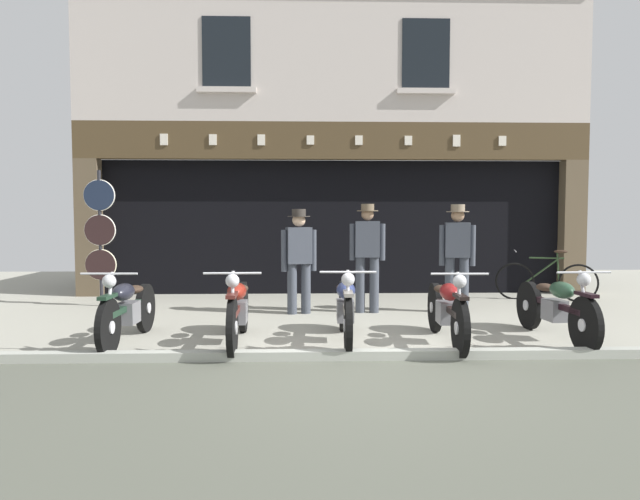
{
  "coord_description": "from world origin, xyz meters",
  "views": [
    {
      "loc": [
        -0.62,
        -5.96,
        1.53
      ],
      "look_at": [
        -0.35,
        2.66,
        1.02
      ],
      "focal_mm": 32.38,
      "sensor_mm": 36.0,
      "label": 1
    }
  ],
  "objects_px": {
    "motorcycle_center_left": "(238,308)",
    "motorcycle_left": "(128,308)",
    "motorcycle_center_right": "(447,308)",
    "salesman_left": "(299,256)",
    "shopkeeper_center": "(367,252)",
    "tyre_sign_pole": "(100,231)",
    "salesman_right": "(457,252)",
    "advert_board_near": "(447,197)",
    "advert_board_far": "(512,199)",
    "motorcycle_right": "(556,306)",
    "leaning_bicycle": "(547,280)",
    "motorcycle_center": "(345,307)"
  },
  "relations": [
    {
      "from": "motorcycle_center_left",
      "to": "motorcycle_left",
      "type": "bearing_deg",
      "value": -5.02
    },
    {
      "from": "motorcycle_center_right",
      "to": "salesman_left",
      "type": "relative_size",
      "value": 1.26
    },
    {
      "from": "shopkeeper_center",
      "to": "tyre_sign_pole",
      "type": "bearing_deg",
      "value": -6.04
    },
    {
      "from": "motorcycle_left",
      "to": "salesman_right",
      "type": "bearing_deg",
      "value": -153.6
    },
    {
      "from": "motorcycle_left",
      "to": "advert_board_near",
      "type": "xyz_separation_m",
      "value": [
        4.97,
        4.45,
        1.47
      ]
    },
    {
      "from": "motorcycle_center_left",
      "to": "advert_board_far",
      "type": "xyz_separation_m",
      "value": [
        4.94,
        4.54,
        1.43
      ]
    },
    {
      "from": "motorcycle_right",
      "to": "leaning_bicycle",
      "type": "bearing_deg",
      "value": -114.26
    },
    {
      "from": "motorcycle_left",
      "to": "motorcycle_center",
      "type": "height_order",
      "value": "motorcycle_center"
    },
    {
      "from": "motorcycle_center_left",
      "to": "advert_board_far",
      "type": "distance_m",
      "value": 6.86
    },
    {
      "from": "motorcycle_left",
      "to": "motorcycle_center",
      "type": "xyz_separation_m",
      "value": [
        2.61,
        -0.02,
        0.01
      ]
    },
    {
      "from": "salesman_right",
      "to": "motorcycle_center_right",
      "type": "bearing_deg",
      "value": 81.88
    },
    {
      "from": "shopkeeper_center",
      "to": "advert_board_far",
      "type": "xyz_separation_m",
      "value": [
        3.15,
        2.34,
        0.91
      ]
    },
    {
      "from": "motorcycle_left",
      "to": "motorcycle_center",
      "type": "bearing_deg",
      "value": -178.64
    },
    {
      "from": "leaning_bicycle",
      "to": "tyre_sign_pole",
      "type": "bearing_deg",
      "value": 110.33
    },
    {
      "from": "motorcycle_left",
      "to": "advert_board_near",
      "type": "bearing_deg",
      "value": -136.29
    },
    {
      "from": "advert_board_near",
      "to": "advert_board_far",
      "type": "height_order",
      "value": "advert_board_near"
    },
    {
      "from": "motorcycle_center_left",
      "to": "advert_board_near",
      "type": "xyz_separation_m",
      "value": [
        3.64,
        4.54,
        1.46
      ]
    },
    {
      "from": "motorcycle_center",
      "to": "advert_board_near",
      "type": "bearing_deg",
      "value": -116.12
    },
    {
      "from": "salesman_right",
      "to": "advert_board_far",
      "type": "distance_m",
      "value": 3.08
    },
    {
      "from": "advert_board_near",
      "to": "motorcycle_right",
      "type": "bearing_deg",
      "value": -87.23
    },
    {
      "from": "motorcycle_center_right",
      "to": "salesman_left",
      "type": "height_order",
      "value": "salesman_left"
    },
    {
      "from": "motorcycle_center_right",
      "to": "shopkeeper_center",
      "type": "distance_m",
      "value": 2.42
    },
    {
      "from": "advert_board_far",
      "to": "leaning_bicycle",
      "type": "bearing_deg",
      "value": -77.21
    },
    {
      "from": "shopkeeper_center",
      "to": "advert_board_near",
      "type": "height_order",
      "value": "advert_board_near"
    },
    {
      "from": "salesman_right",
      "to": "leaning_bicycle",
      "type": "bearing_deg",
      "value": -137.6
    },
    {
      "from": "motorcycle_center",
      "to": "shopkeeper_center",
      "type": "height_order",
      "value": "shopkeeper_center"
    },
    {
      "from": "motorcycle_center_left",
      "to": "advert_board_near",
      "type": "height_order",
      "value": "advert_board_near"
    },
    {
      "from": "motorcycle_center_right",
      "to": "advert_board_near",
      "type": "relative_size",
      "value": 1.88
    },
    {
      "from": "motorcycle_center_left",
      "to": "salesman_right",
      "type": "bearing_deg",
      "value": -147.05
    },
    {
      "from": "motorcycle_center_right",
      "to": "leaning_bicycle",
      "type": "relative_size",
      "value": 1.21
    },
    {
      "from": "motorcycle_center",
      "to": "tyre_sign_pole",
      "type": "relative_size",
      "value": 0.9
    },
    {
      "from": "motorcycle_center",
      "to": "leaning_bicycle",
      "type": "height_order",
      "value": "motorcycle_center"
    },
    {
      "from": "advert_board_far",
      "to": "motorcycle_center_right",
      "type": "bearing_deg",
      "value": -118.06
    },
    {
      "from": "salesman_left",
      "to": "advert_board_far",
      "type": "distance_m",
      "value": 4.96
    },
    {
      "from": "leaning_bicycle",
      "to": "motorcycle_right",
      "type": "bearing_deg",
      "value": 175.5
    },
    {
      "from": "motorcycle_center",
      "to": "advert_board_far",
      "type": "height_order",
      "value": "advert_board_far"
    },
    {
      "from": "salesman_right",
      "to": "tyre_sign_pole",
      "type": "relative_size",
      "value": 0.74
    },
    {
      "from": "advert_board_near",
      "to": "salesman_right",
      "type": "bearing_deg",
      "value": -100.42
    },
    {
      "from": "salesman_left",
      "to": "shopkeeper_center",
      "type": "height_order",
      "value": "shopkeeper_center"
    },
    {
      "from": "leaning_bicycle",
      "to": "motorcycle_center",
      "type": "bearing_deg",
      "value": 147.84
    },
    {
      "from": "motorcycle_left",
      "to": "leaning_bicycle",
      "type": "relative_size",
      "value": 1.16
    },
    {
      "from": "motorcycle_center_right",
      "to": "advert_board_near",
      "type": "bearing_deg",
      "value": -101.95
    },
    {
      "from": "tyre_sign_pole",
      "to": "advert_board_near",
      "type": "height_order",
      "value": "advert_board_near"
    },
    {
      "from": "motorcycle_left",
      "to": "motorcycle_right",
      "type": "height_order",
      "value": "motorcycle_right"
    },
    {
      "from": "shopkeeper_center",
      "to": "advert_board_far",
      "type": "bearing_deg",
      "value": -139.37
    },
    {
      "from": "salesman_right",
      "to": "shopkeeper_center",
      "type": "bearing_deg",
      "value": 7.96
    },
    {
      "from": "advert_board_far",
      "to": "advert_board_near",
      "type": "bearing_deg",
      "value": -180.0
    },
    {
      "from": "motorcycle_left",
      "to": "motorcycle_center_right",
      "type": "distance_m",
      "value": 3.81
    },
    {
      "from": "advert_board_near",
      "to": "motorcycle_center",
      "type": "bearing_deg",
      "value": -117.82
    },
    {
      "from": "motorcycle_center",
      "to": "salesman_right",
      "type": "distance_m",
      "value": 2.89
    }
  ]
}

